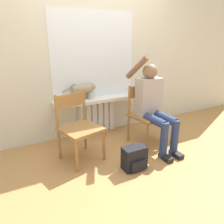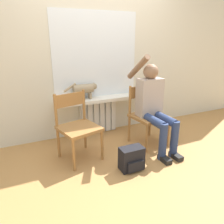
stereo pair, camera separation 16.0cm
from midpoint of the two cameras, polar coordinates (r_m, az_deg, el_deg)
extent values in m
plane|color=#B27F47|center=(2.75, 4.45, -13.97)|extent=(12.00, 12.00, 0.00)
cube|color=beige|center=(3.41, -6.42, 16.43)|extent=(7.00, 0.06, 2.70)
cube|color=silver|center=(3.56, -5.41, -1.10)|extent=(0.61, 0.05, 0.55)
cube|color=silver|center=(3.44, -9.03, -1.99)|extent=(0.07, 0.03, 0.53)
cube|color=silver|center=(3.47, -7.45, -1.72)|extent=(0.07, 0.03, 0.53)
cube|color=silver|center=(3.50, -5.89, -1.46)|extent=(0.07, 0.03, 0.53)
cube|color=silver|center=(3.54, -4.37, -1.19)|extent=(0.07, 0.03, 0.53)
cube|color=silver|center=(3.58, -2.88, -0.94)|extent=(0.07, 0.03, 0.53)
cube|color=silver|center=(3.62, -1.42, -0.69)|extent=(0.07, 0.03, 0.53)
cube|color=white|center=(3.39, -4.97, 3.24)|extent=(1.38, 0.25, 0.05)
cube|color=white|center=(3.39, -6.12, 14.44)|extent=(1.33, 0.01, 1.26)
cube|color=#9E6B38|center=(2.73, -9.87, -4.47)|extent=(0.55, 0.55, 0.04)
cylinder|color=#9E6B38|center=(2.59, -11.00, -11.40)|extent=(0.04, 0.04, 0.40)
cylinder|color=#9E6B38|center=(2.78, -3.84, -8.79)|extent=(0.04, 0.04, 0.40)
cylinder|color=#9E6B38|center=(2.90, -15.16, -8.21)|extent=(0.04, 0.04, 0.40)
cylinder|color=#9E6B38|center=(3.08, -8.49, -6.13)|extent=(0.04, 0.04, 0.40)
cylinder|color=#9E6B38|center=(2.73, -15.94, 0.11)|extent=(0.04, 0.04, 0.41)
cylinder|color=#9E6B38|center=(2.92, -8.90, 1.79)|extent=(0.04, 0.04, 0.41)
cube|color=#9E6B38|center=(2.79, -12.45, 2.98)|extent=(0.40, 0.12, 0.16)
cube|color=#9E6B38|center=(3.17, 8.09, -1.05)|extent=(0.50, 0.50, 0.04)
cylinder|color=#9E6B38|center=(2.99, 7.62, -6.81)|extent=(0.04, 0.04, 0.40)
cylinder|color=#9E6B38|center=(3.26, 12.93, -4.97)|extent=(0.04, 0.04, 0.40)
cylinder|color=#9E6B38|center=(3.27, 2.94, -4.35)|extent=(0.04, 0.04, 0.40)
cylinder|color=#9E6B38|center=(3.52, 8.17, -2.86)|extent=(0.04, 0.04, 0.40)
cylinder|color=#9E6B38|center=(3.13, 3.07, 3.14)|extent=(0.04, 0.04, 0.41)
cylinder|color=#9E6B38|center=(3.38, 8.51, 4.15)|extent=(0.04, 0.04, 0.41)
cube|color=#9E6B38|center=(3.22, 5.96, 5.43)|extent=(0.41, 0.07, 0.16)
cylinder|color=navy|center=(2.95, 9.15, -1.93)|extent=(0.11, 0.48, 0.11)
cylinder|color=navy|center=(3.05, 11.87, -1.36)|extent=(0.11, 0.48, 0.11)
cylinder|color=navy|center=(2.86, 11.82, -7.34)|extent=(0.10, 0.10, 0.49)
cylinder|color=navy|center=(2.97, 14.54, -6.54)|extent=(0.10, 0.10, 0.49)
cube|color=black|center=(2.92, 12.29, -11.58)|extent=(0.09, 0.20, 0.06)
cube|color=black|center=(3.02, 14.97, -10.65)|extent=(0.09, 0.20, 0.06)
cube|color=#AD9E93|center=(3.11, 8.09, 3.98)|extent=(0.34, 0.20, 0.52)
sphere|color=#846047|center=(3.04, 8.39, 10.46)|extent=(0.20, 0.20, 0.20)
cylinder|color=#846047|center=(3.08, 5.08, 11.59)|extent=(0.08, 0.50, 0.38)
cylinder|color=#AD9E93|center=(3.17, 10.74, 3.65)|extent=(0.08, 0.08, 0.42)
cylinder|color=#9E896B|center=(3.29, -9.33, 5.92)|extent=(0.29, 0.13, 0.13)
sphere|color=#9E896B|center=(3.34, -6.50, 6.60)|extent=(0.09, 0.09, 0.09)
cone|color=#9E896B|center=(3.31, -6.38, 7.23)|extent=(0.03, 0.03, 0.03)
cone|color=#9E896B|center=(3.35, -6.67, 7.37)|extent=(0.03, 0.03, 0.03)
cylinder|color=#9E896B|center=(3.31, -7.35, 4.10)|extent=(0.04, 0.04, 0.09)
cylinder|color=#9E896B|center=(3.38, -7.76, 4.35)|extent=(0.04, 0.04, 0.09)
cylinder|color=#9E896B|center=(3.25, -10.76, 3.63)|extent=(0.04, 0.04, 0.09)
cylinder|color=#9E896B|center=(3.31, -11.11, 3.89)|extent=(0.04, 0.04, 0.09)
cylinder|color=#9E896B|center=(3.22, -12.76, 6.06)|extent=(0.20, 0.03, 0.13)
cube|color=black|center=(2.64, 4.06, -11.86)|extent=(0.28, 0.16, 0.28)
cube|color=black|center=(2.60, 5.18, -13.87)|extent=(0.20, 0.03, 0.13)
camera|label=1|loc=(0.08, -91.53, -0.52)|focal=35.00mm
camera|label=2|loc=(0.08, 88.47, 0.52)|focal=35.00mm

